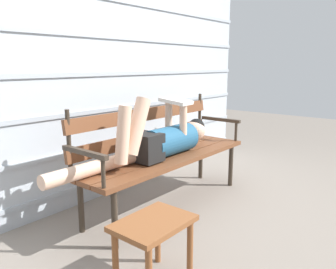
% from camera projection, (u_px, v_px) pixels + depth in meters
% --- Properties ---
extents(ground_plane, '(12.00, 12.00, 0.00)m').
position_uv_depth(ground_plane, '(186.00, 211.00, 2.85)').
color(ground_plane, gray).
extents(house_siding, '(4.11, 0.08, 2.26)m').
position_uv_depth(house_siding, '(115.00, 73.00, 3.13)').
color(house_siding, '#B2BCC6').
rests_on(house_siding, ground).
extents(park_bench, '(1.77, 0.49, 0.91)m').
position_uv_depth(park_bench, '(162.00, 148.00, 2.91)').
color(park_bench, brown).
rests_on(park_bench, ground).
extents(reclining_person, '(1.64, 0.27, 0.53)m').
position_uv_depth(reclining_person, '(160.00, 139.00, 2.77)').
color(reclining_person, '#23567A').
extents(footstool, '(0.43, 0.31, 0.38)m').
position_uv_depth(footstool, '(154.00, 233.00, 1.84)').
color(footstool, brown).
rests_on(footstool, ground).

